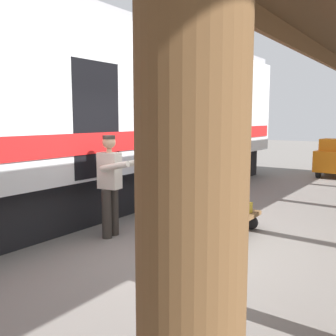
% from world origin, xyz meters
% --- Properties ---
extents(ground_plane, '(60.00, 60.00, 0.00)m').
position_xyz_m(ground_plane, '(0.00, 0.00, 0.00)').
color(ground_plane, slate).
extents(train_car, '(3.02, 17.02, 4.00)m').
position_xyz_m(train_car, '(3.42, -0.00, 2.06)').
color(train_car, silver).
rests_on(train_car, ground_plane).
extents(luggage_cart, '(1.15, 2.01, 0.32)m').
position_xyz_m(luggage_cart, '(0.13, -0.73, 0.27)').
color(luggage_cart, brown).
rests_on(luggage_cart, ground_plane).
extents(suitcase_yellow_case, '(0.45, 0.52, 0.18)m').
position_xyz_m(suitcase_yellow_case, '(-0.12, -1.28, 0.41)').
color(suitcase_yellow_case, gold).
rests_on(suitcase_yellow_case, luggage_cart).
extents(suitcase_burgundy_valise, '(0.48, 0.48, 0.26)m').
position_xyz_m(suitcase_burgundy_valise, '(0.38, -0.17, 0.45)').
color(suitcase_burgundy_valise, maroon).
rests_on(suitcase_burgundy_valise, luggage_cart).
extents(suitcase_navy_fabric, '(0.46, 0.60, 0.28)m').
position_xyz_m(suitcase_navy_fabric, '(0.38, -0.73, 0.46)').
color(suitcase_navy_fabric, navy).
rests_on(suitcase_navy_fabric, luggage_cart).
extents(suitcase_tan_vintage, '(0.40, 0.58, 0.29)m').
position_xyz_m(suitcase_tan_vintage, '(-0.12, -0.73, 0.46)').
color(suitcase_tan_vintage, tan).
rests_on(suitcase_tan_vintage, luggage_cart).
extents(suitcase_maroon_trunk, '(0.46, 0.51, 0.28)m').
position_xyz_m(suitcase_maroon_trunk, '(0.38, -1.28, 0.46)').
color(suitcase_maroon_trunk, maroon).
rests_on(suitcase_maroon_trunk, luggage_cart).
extents(suitcase_red_plastic, '(0.42, 0.55, 0.25)m').
position_xyz_m(suitcase_red_plastic, '(-0.12, -0.17, 0.44)').
color(suitcase_red_plastic, '#AD231E').
rests_on(suitcase_red_plastic, luggage_cart).
extents(porter_in_overalls, '(0.71, 0.50, 1.70)m').
position_xyz_m(porter_in_overalls, '(1.03, -0.94, 0.93)').
color(porter_in_overalls, navy).
rests_on(porter_in_overalls, ground_plane).
extents(porter_by_door, '(0.70, 0.47, 1.70)m').
position_xyz_m(porter_by_door, '(1.45, 0.20, 0.93)').
color(porter_by_door, '#332D28').
rests_on(porter_by_door, ground_plane).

